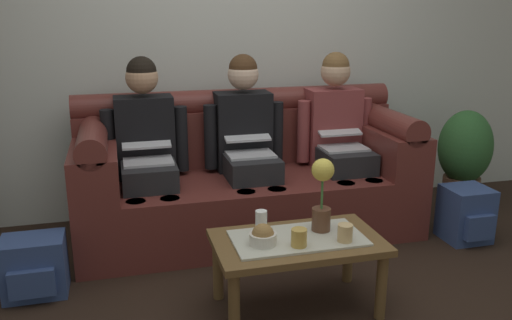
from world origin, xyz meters
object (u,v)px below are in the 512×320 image
flower_vase (322,191)px  cup_near_right (261,222)px  potted_plant (464,156)px  coffee_table (298,249)px  cup_far_center (299,238)px  cup_near_left (345,233)px  backpack_right (466,214)px  person_middle (247,139)px  snack_bowl (263,236)px  person_left (146,145)px  couch (247,179)px  backpack_left (34,267)px  person_right (338,133)px

flower_vase → cup_near_right: bearing=171.7°
cup_near_right → potted_plant: bearing=26.9°
coffee_table → cup_far_center: (-0.03, -0.10, 0.11)m
cup_near_left → backpack_right: 1.36m
person_middle → cup_near_left: size_ratio=13.93×
cup_near_right → snack_bowl: bearing=-101.8°
cup_near_left → cup_far_center: size_ratio=1.00×
cup_near_left → cup_near_right: bearing=151.5°
person_left → cup_far_center: bearing=-61.5°
couch → person_middle: bearing=-90.0°
person_middle → snack_bowl: person_middle is taller
couch → coffee_table: 1.08m
cup_near_left → cup_far_center: bearing=179.0°
cup_near_left → cup_far_center: same height
coffee_table → cup_near_left: 0.26m
cup_near_right → backpack_right: bearing=15.5°
coffee_table → cup_near_left: cup_near_left is taller
person_left → couch: bearing=0.3°
backpack_left → person_right: bearing=16.2°
flower_vase → cup_near_left: (0.06, -0.16, -0.17)m
coffee_table → flower_vase: size_ratio=2.21×
flower_vase → person_middle: bearing=98.0°
person_left → coffee_table: (0.67, -1.08, -0.32)m
snack_bowl → backpack_left: 1.29m
cup_near_right → backpack_left: (-1.17, 0.40, -0.30)m
flower_vase → backpack_left: 1.61m
person_middle → person_right: same height
person_left → flower_vase: size_ratio=3.16×
flower_vase → snack_bowl: bearing=-165.5°
backpack_right → flower_vase: bearing=-159.1°
cup_far_center → snack_bowl: bearing=157.7°
couch → person_right: 0.73m
person_middle → cup_near_left: (0.21, -1.18, -0.21)m
snack_bowl → backpack_right: snack_bowl is taller
person_middle → cup_near_right: 1.01m
person_middle → backpack_right: size_ratio=3.33×
person_right → cup_far_center: bearing=-120.7°
person_right → backpack_left: (-2.00, -0.58, -0.50)m
person_left → coffee_table: person_left is taller
coffee_table → backpack_right: size_ratio=2.33×
person_middle → cup_far_center: 1.20m
person_middle → person_right: bearing=0.0°
cup_far_center → backpack_right: 1.57m
snack_bowl → cup_near_right: bearing=78.2°
person_right → flower_vase: (-0.53, -1.02, -0.04)m
coffee_table → backpack_left: 1.43m
cup_far_center → couch: bearing=88.6°
potted_plant → cup_near_left: bearing=-142.4°
cup_far_center → backpack_left: size_ratio=0.27×
coffee_table → couch: bearing=90.0°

